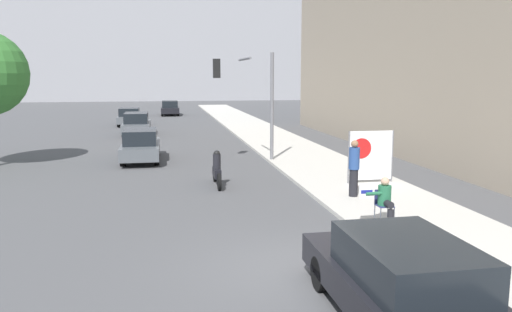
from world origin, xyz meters
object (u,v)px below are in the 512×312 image
(protest_banner, at_px, (370,155))
(parked_car_curbside, at_px, (403,282))
(traffic_light_pole, at_px, (250,88))
(motorcycle_on_road, at_px, (217,171))
(jogger_on_sidewalk, at_px, (354,168))
(car_on_road_far_lane, at_px, (170,108))
(car_on_road_nearest, at_px, (141,145))
(car_on_road_midblock, at_px, (137,124))
(car_on_road_distant, at_px, (130,117))
(seated_protester, at_px, (385,199))

(protest_banner, height_order, parked_car_curbside, protest_banner)
(traffic_light_pole, xyz_separation_m, motorcycle_on_road, (-2.02, -4.65, -2.88))
(jogger_on_sidewalk, distance_m, protest_banner, 2.34)
(protest_banner, relative_size, motorcycle_on_road, 0.87)
(car_on_road_far_lane, distance_m, motorcycle_on_road, 34.89)
(traffic_light_pole, xyz_separation_m, car_on_road_nearest, (-4.97, 1.48, -2.69))
(protest_banner, distance_m, car_on_road_nearest, 11.03)
(car_on_road_midblock, relative_size, car_on_road_distant, 1.05)
(car_on_road_midblock, bearing_deg, protest_banner, -63.31)
(jogger_on_sidewalk, height_order, car_on_road_far_lane, jogger_on_sidewalk)
(seated_protester, distance_m, car_on_road_nearest, 13.84)
(seated_protester, xyz_separation_m, car_on_road_far_lane, (-4.89, 40.87, -0.05))
(protest_banner, bearing_deg, jogger_on_sidewalk, -125.76)
(car_on_road_nearest, bearing_deg, car_on_road_midblock, 93.78)
(protest_banner, relative_size, parked_car_curbside, 0.40)
(seated_protester, distance_m, motorcycle_on_road, 7.06)
(car_on_road_nearest, bearing_deg, parked_car_curbside, -74.47)
(protest_banner, distance_m, car_on_road_far_lane, 36.50)
(seated_protester, height_order, jogger_on_sidewalk, jogger_on_sidewalk)
(seated_protester, bearing_deg, traffic_light_pole, 97.96)
(parked_car_curbside, relative_size, motorcycle_on_road, 2.19)
(car_on_road_nearest, height_order, car_on_road_midblock, car_on_road_midblock)
(car_on_road_distant, height_order, car_on_road_far_lane, car_on_road_far_lane)
(traffic_light_pole, height_order, car_on_road_distant, traffic_light_pole)
(car_on_road_midblock, bearing_deg, seated_protester, -72.27)
(protest_banner, relative_size, car_on_road_midblock, 0.39)
(traffic_light_pole, relative_size, car_on_road_far_lane, 1.14)
(jogger_on_sidewalk, xyz_separation_m, car_on_road_distant, (-8.66, 27.23, -0.34))
(parked_car_curbside, relative_size, car_on_road_distant, 1.03)
(car_on_road_distant, xyz_separation_m, motorcycle_on_road, (4.58, -24.31, -0.16))
(jogger_on_sidewalk, relative_size, protest_banner, 0.96)
(seated_protester, bearing_deg, car_on_road_nearest, 117.69)
(protest_banner, height_order, car_on_road_nearest, protest_banner)
(car_on_road_nearest, bearing_deg, seated_protester, -61.21)
(motorcycle_on_road, bearing_deg, seated_protester, -58.16)
(protest_banner, height_order, motorcycle_on_road, protest_banner)
(protest_banner, distance_m, traffic_light_pole, 7.02)
(car_on_road_nearest, xyz_separation_m, motorcycle_on_road, (2.94, -6.13, -0.19))
(jogger_on_sidewalk, bearing_deg, car_on_road_midblock, -29.94)
(car_on_road_midblock, bearing_deg, parked_car_curbside, -78.98)
(seated_protester, distance_m, car_on_road_far_lane, 41.16)
(jogger_on_sidewalk, height_order, car_on_road_distant, jogger_on_sidewalk)
(traffic_light_pole, bearing_deg, motorcycle_on_road, -113.51)
(parked_car_curbside, relative_size, car_on_road_midblock, 0.99)
(protest_banner, bearing_deg, car_on_road_midblock, 116.69)
(jogger_on_sidewalk, height_order, traffic_light_pole, traffic_light_pole)
(motorcycle_on_road, bearing_deg, traffic_light_pole, 66.49)
(car_on_road_nearest, bearing_deg, protest_banner, -40.43)
(car_on_road_distant, bearing_deg, traffic_light_pole, -71.42)
(jogger_on_sidewalk, bearing_deg, motorcycle_on_road, 3.35)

